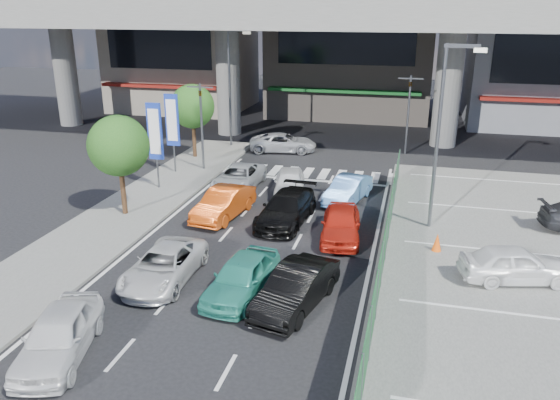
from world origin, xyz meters
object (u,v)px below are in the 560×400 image
(van_white_back_left, at_px, (59,335))
(tree_far, at_px, (192,107))
(crossing_wagon_silver, at_px, (283,143))
(street_lamp_right, at_px, (443,123))
(sedan_white_mid_left, at_px, (164,266))
(taxi_orange_left, at_px, (224,203))
(sedan_black_mid, at_px, (286,208))
(signboard_near, at_px, (155,134))
(tree_near, at_px, (119,146))
(parked_sedan_white, at_px, (516,264))
(hatch_black_mid_right, at_px, (296,288))
(wagon_silver_front_left, at_px, (239,177))
(signboard_far, at_px, (172,122))
(sedan_white_front_mid, at_px, (290,182))
(taxi_orange_right, at_px, (341,224))
(street_lamp_left, at_px, (232,78))
(kei_truck_front_right, at_px, (348,189))
(traffic_light_right, at_px, (410,95))
(taxi_teal_mid, at_px, (242,277))
(traffic_cone, at_px, (437,242))
(traffic_light_left, at_px, (201,105))

(van_white_back_left, bearing_deg, tree_far, 87.65)
(tree_far, relative_size, crossing_wagon_silver, 1.07)
(street_lamp_right, bearing_deg, sedan_white_mid_left, -141.41)
(taxi_orange_left, relative_size, sedan_black_mid, 0.88)
(signboard_near, height_order, taxi_orange_left, signboard_near)
(tree_near, relative_size, parked_sedan_white, 1.23)
(tree_far, xyz_separation_m, hatch_black_mid_right, (10.49, -16.67, -2.70))
(sedan_white_mid_left, xyz_separation_m, wagon_silver_front_left, (-0.73, 10.78, 0.02))
(parked_sedan_white, bearing_deg, signboard_far, 47.77)
(wagon_silver_front_left, bearing_deg, sedan_white_front_mid, -5.58)
(sedan_black_mid, height_order, taxi_orange_right, sedan_black_mid)
(street_lamp_left, height_order, sedan_black_mid, street_lamp_left)
(sedan_white_front_mid, distance_m, parked_sedan_white, 12.53)
(wagon_silver_front_left, xyz_separation_m, kei_truck_front_right, (6.04, -0.64, 0.01))
(tree_near, xyz_separation_m, crossing_wagon_silver, (4.39, 13.55, -2.76))
(crossing_wagon_silver, bearing_deg, taxi_orange_left, 171.14)
(traffic_light_right, relative_size, taxi_teal_mid, 1.28)
(wagon_silver_front_left, bearing_deg, taxi_orange_right, -39.97)
(tree_near, bearing_deg, traffic_light_right, 50.19)
(parked_sedan_white, bearing_deg, traffic_cone, 39.81)
(taxi_orange_left, height_order, kei_truck_front_right, taxi_orange_left)
(signboard_near, xyz_separation_m, traffic_cone, (14.48, -4.61, -2.63))
(tree_far, height_order, wagon_silver_front_left, tree_far)
(traffic_light_left, xyz_separation_m, van_white_back_left, (3.01, -18.45, -3.25))
(tree_far, bearing_deg, traffic_light_right, 18.69)
(tree_near, relative_size, hatch_black_mid_right, 1.15)
(signboard_near, bearing_deg, wagon_silver_front_left, 16.27)
(signboard_near, distance_m, kei_truck_front_right, 10.49)
(van_white_back_left, distance_m, hatch_black_mid_right, 7.27)
(van_white_back_left, distance_m, crossing_wagon_silver, 24.01)
(traffic_light_right, relative_size, hatch_black_mid_right, 1.24)
(sedan_white_mid_left, xyz_separation_m, taxi_teal_mid, (3.04, -0.29, 0.08))
(van_white_back_left, distance_m, sedan_black_mid, 12.06)
(street_lamp_right, height_order, tree_far, street_lamp_right)
(street_lamp_right, xyz_separation_m, taxi_orange_right, (-3.86, -2.21, -4.08))
(sedan_white_mid_left, distance_m, hatch_black_mid_right, 5.04)
(traffic_light_left, xyz_separation_m, sedan_black_mid, (6.84, -7.01, -3.25))
(tree_far, height_order, kei_truck_front_right, tree_far)
(signboard_far, height_order, parked_sedan_white, signboard_far)
(van_white_back_left, relative_size, taxi_orange_left, 0.97)
(taxi_orange_right, xyz_separation_m, sedan_white_front_mid, (-3.44, 5.11, -0.02))
(taxi_teal_mid, xyz_separation_m, wagon_silver_front_left, (-3.77, 11.06, -0.06))
(street_lamp_right, height_order, sedan_black_mid, street_lamp_right)
(van_white_back_left, distance_m, sedan_white_mid_left, 4.95)
(traffic_cone, bearing_deg, taxi_orange_left, 170.80)
(sedan_white_front_mid, xyz_separation_m, crossing_wagon_silver, (-2.48, 8.66, -0.04))
(signboard_near, height_order, wagon_silver_front_left, signboard_near)
(street_lamp_right, relative_size, taxi_orange_right, 1.99)
(taxi_orange_left, bearing_deg, signboard_near, 155.77)
(sedan_black_mid, bearing_deg, street_lamp_left, 122.47)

